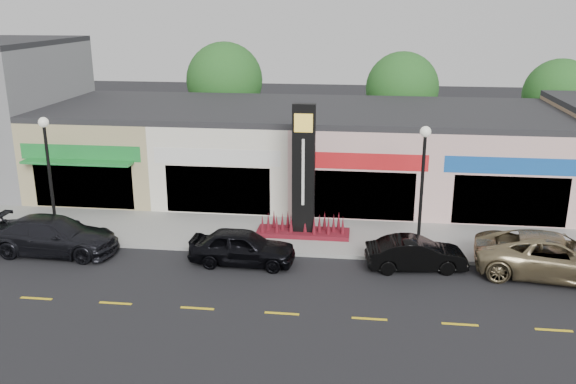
{
  "coord_description": "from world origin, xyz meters",
  "views": [
    {
      "loc": [
        5.57,
        -21.66,
        10.22
      ],
      "look_at": [
        2.33,
        4.0,
        2.22
      ],
      "focal_mm": 38.0,
      "sensor_mm": 36.0,
      "label": 1
    }
  ],
  "objects_px": {
    "car_black_sedan": "(242,247)",
    "car_gold_suv": "(554,256)",
    "lamp_east_near": "(422,178)",
    "car_black_conv": "(416,254)",
    "car_dark_sedan": "(54,236)",
    "pylon_sign": "(303,190)",
    "lamp_west_near": "(49,166)"
  },
  "relations": [
    {
      "from": "pylon_sign",
      "to": "car_black_sedan",
      "type": "bearing_deg",
      "value": -124.23
    },
    {
      "from": "lamp_east_near",
      "to": "pylon_sign",
      "type": "height_order",
      "value": "pylon_sign"
    },
    {
      "from": "lamp_west_near",
      "to": "car_black_conv",
      "type": "relative_size",
      "value": 1.38
    },
    {
      "from": "car_black_sedan",
      "to": "car_gold_suv",
      "type": "xyz_separation_m",
      "value": [
        12.29,
        0.35,
        0.1
      ]
    },
    {
      "from": "lamp_west_near",
      "to": "car_dark_sedan",
      "type": "relative_size",
      "value": 1.0
    },
    {
      "from": "car_dark_sedan",
      "to": "car_black_conv",
      "type": "height_order",
      "value": "car_dark_sedan"
    },
    {
      "from": "lamp_east_near",
      "to": "car_dark_sedan",
      "type": "relative_size",
      "value": 1.0
    },
    {
      "from": "car_dark_sedan",
      "to": "car_black_sedan",
      "type": "height_order",
      "value": "car_dark_sedan"
    },
    {
      "from": "lamp_east_near",
      "to": "car_black_sedan",
      "type": "bearing_deg",
      "value": -168.24
    },
    {
      "from": "lamp_west_near",
      "to": "pylon_sign",
      "type": "xyz_separation_m",
      "value": [
        11.0,
        1.7,
        -1.2
      ]
    },
    {
      "from": "lamp_east_near",
      "to": "car_dark_sedan",
      "type": "bearing_deg",
      "value": -174.8
    },
    {
      "from": "lamp_west_near",
      "to": "pylon_sign",
      "type": "relative_size",
      "value": 0.91
    },
    {
      "from": "car_black_sedan",
      "to": "lamp_west_near",
      "type": "bearing_deg",
      "value": 81.95
    },
    {
      "from": "car_black_sedan",
      "to": "car_black_conv",
      "type": "relative_size",
      "value": 1.09
    },
    {
      "from": "lamp_west_near",
      "to": "lamp_east_near",
      "type": "distance_m",
      "value": 16.0
    },
    {
      "from": "pylon_sign",
      "to": "car_gold_suv",
      "type": "height_order",
      "value": "pylon_sign"
    },
    {
      "from": "lamp_west_near",
      "to": "car_black_conv",
      "type": "height_order",
      "value": "lamp_west_near"
    },
    {
      "from": "lamp_east_near",
      "to": "car_black_conv",
      "type": "height_order",
      "value": "lamp_east_near"
    },
    {
      "from": "car_black_sedan",
      "to": "car_gold_suv",
      "type": "relative_size",
      "value": 0.72
    },
    {
      "from": "lamp_east_near",
      "to": "car_dark_sedan",
      "type": "xyz_separation_m",
      "value": [
        -15.35,
        -1.4,
        -2.68
      ]
    },
    {
      "from": "lamp_east_near",
      "to": "car_gold_suv",
      "type": "relative_size",
      "value": 0.91
    },
    {
      "from": "lamp_west_near",
      "to": "car_black_conv",
      "type": "distance_m",
      "value": 16.12
    },
    {
      "from": "lamp_west_near",
      "to": "car_gold_suv",
      "type": "bearing_deg",
      "value": -3.09
    },
    {
      "from": "car_black_sedan",
      "to": "car_black_conv",
      "type": "xyz_separation_m",
      "value": [
        7.0,
        0.34,
        -0.08
      ]
    },
    {
      "from": "lamp_east_near",
      "to": "pylon_sign",
      "type": "relative_size",
      "value": 0.91
    },
    {
      "from": "car_gold_suv",
      "to": "car_black_conv",
      "type": "bearing_deg",
      "value": 98.34
    },
    {
      "from": "lamp_west_near",
      "to": "lamp_east_near",
      "type": "height_order",
      "value": "same"
    },
    {
      "from": "lamp_east_near",
      "to": "car_gold_suv",
      "type": "xyz_separation_m",
      "value": [
        5.12,
        -1.14,
        -2.64
      ]
    },
    {
      "from": "lamp_west_near",
      "to": "lamp_east_near",
      "type": "bearing_deg",
      "value": 0.0
    },
    {
      "from": "car_dark_sedan",
      "to": "car_black_conv",
      "type": "bearing_deg",
      "value": -87.87
    },
    {
      "from": "car_dark_sedan",
      "to": "car_gold_suv",
      "type": "height_order",
      "value": "car_gold_suv"
    },
    {
      "from": "pylon_sign",
      "to": "car_black_conv",
      "type": "relative_size",
      "value": 1.51
    }
  ]
}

